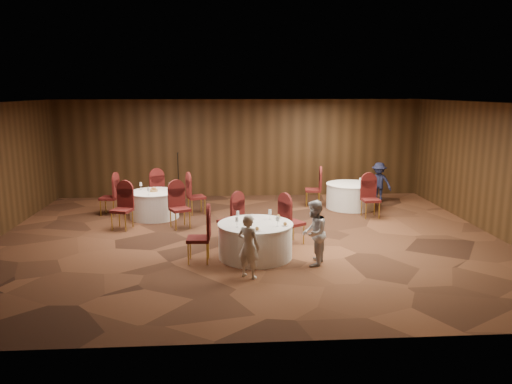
{
  "coord_description": "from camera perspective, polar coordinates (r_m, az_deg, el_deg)",
  "views": [
    {
      "loc": [
        -0.59,
        -11.44,
        3.48
      ],
      "look_at": [
        0.2,
        0.2,
        1.1
      ],
      "focal_mm": 35.0,
      "sensor_mm": 36.0,
      "label": 1
    }
  ],
  "objects": [
    {
      "name": "chairs_main",
      "position": [
        11.14,
        -1.64,
        -3.99
      ],
      "size": [
        2.73,
        2.03,
        1.0
      ],
      "color": "#3C0C10",
      "rests_on": "ground"
    },
    {
      "name": "chairs_left",
      "position": [
        14.07,
        -11.73,
        -0.94
      ],
      "size": [
        3.1,
        3.08,
        1.0
      ],
      "color": "#3C0C10",
      "rests_on": "ground"
    },
    {
      "name": "tabletop_right",
      "position": [
        15.0,
        11.85,
        1.38
      ],
      "size": [
        0.08,
        0.08,
        0.22
      ],
      "color": "silver",
      "rests_on": "table_right"
    },
    {
      "name": "table_main",
      "position": [
        10.6,
        -0.07,
        -5.51
      ],
      "size": [
        1.59,
        1.59,
        0.74
      ],
      "color": "silver",
      "rests_on": "ground"
    },
    {
      "name": "room_shell",
      "position": [
        11.55,
        -0.92,
        3.99
      ],
      "size": [
        12.0,
        12.0,
        12.0
      ],
      "color": "silver",
      "rests_on": "ground"
    },
    {
      "name": "man_c",
      "position": [
        16.15,
        13.85,
        1.05
      ],
      "size": [
        0.94,
        0.85,
        1.27
      ],
      "primitive_type": "imported",
      "rotation": [
        0.0,
        0.0,
        5.68
      ],
      "color": "black",
      "rests_on": "ground"
    },
    {
      "name": "tabletop_main",
      "position": [
        10.38,
        0.82,
        -3.19
      ],
      "size": [
        1.11,
        1.1,
        0.22
      ],
      "color": "silver",
      "rests_on": "table_main"
    },
    {
      "name": "mic_stand",
      "position": [
        16.08,
        -8.83,
        0.54
      ],
      "size": [
        0.24,
        0.24,
        1.56
      ],
      "color": "black",
      "rests_on": "ground"
    },
    {
      "name": "table_left",
      "position": [
        14.13,
        -11.55,
        -1.4
      ],
      "size": [
        1.37,
        1.37,
        0.74
      ],
      "color": "silver",
      "rests_on": "ground"
    },
    {
      "name": "woman_a",
      "position": [
        9.4,
        -0.86,
        -6.22
      ],
      "size": [
        0.54,
        0.49,
        1.23
      ],
      "primitive_type": "imported",
      "rotation": [
        0.0,
        0.0,
        2.55
      ],
      "color": "silver",
      "rests_on": "ground"
    },
    {
      "name": "ground",
      "position": [
        11.97,
        -0.89,
        -5.37
      ],
      "size": [
        12.0,
        12.0,
        0.0
      ],
      "primitive_type": "plane",
      "color": "black",
      "rests_on": "ground"
    },
    {
      "name": "table_right",
      "position": [
        15.26,
        10.77,
        -0.41
      ],
      "size": [
        1.48,
        1.48,
        0.74
      ],
      "color": "silver",
      "rests_on": "ground"
    },
    {
      "name": "chairs_right",
      "position": [
        14.77,
        9.63,
        -0.27
      ],
      "size": [
        1.92,
        2.07,
        1.0
      ],
      "color": "#3C0C10",
      "rests_on": "ground"
    },
    {
      "name": "woman_b",
      "position": [
        10.13,
        6.62,
        -4.67
      ],
      "size": [
        0.71,
        0.79,
        1.34
      ],
      "primitive_type": "imported",
      "rotation": [
        0.0,
        0.0,
        4.33
      ],
      "color": "#BABABF",
      "rests_on": "ground"
    },
    {
      "name": "tabletop_left",
      "position": [
        14.03,
        -11.63,
        0.37
      ],
      "size": [
        0.9,
        0.83,
        0.22
      ],
      "color": "silver",
      "rests_on": "table_left"
    }
  ]
}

